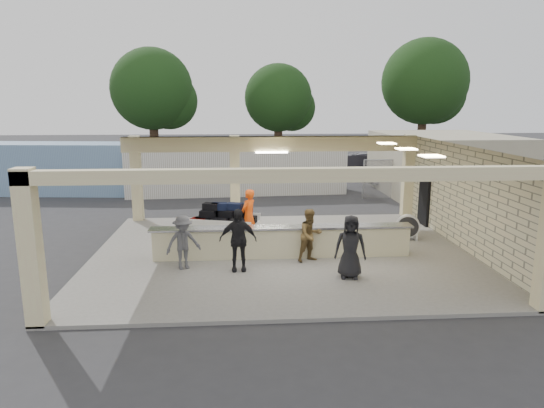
{
  "coord_description": "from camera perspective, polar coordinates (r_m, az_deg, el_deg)",
  "views": [
    {
      "loc": [
        -1.31,
        -15.06,
        4.89
      ],
      "look_at": [
        -0.22,
        1.0,
        1.48
      ],
      "focal_mm": 32.0,
      "sensor_mm": 36.0,
      "label": 1
    }
  ],
  "objects": [
    {
      "name": "adjacent_building",
      "position": [
        27.49,
        19.37,
        4.41
      ],
      "size": [
        6.0,
        8.0,
        3.2
      ],
      "primitive_type": "cube",
      "color": "#B2AA8D",
      "rests_on": "ground"
    },
    {
      "name": "ground",
      "position": [
        15.89,
        1.06,
        -5.97
      ],
      "size": [
        120.0,
        120.0,
        0.0
      ],
      "primitive_type": "plane",
      "color": "#2D2D30",
      "rests_on": "ground"
    },
    {
      "name": "container_blue",
      "position": [
        28.46,
        -22.78,
        3.89
      ],
      "size": [
        10.63,
        3.54,
        2.71
      ],
      "primitive_type": "cube",
      "rotation": [
        0.0,
        0.0,
        -0.1
      ],
      "color": "#7296B7",
      "rests_on": "ground"
    },
    {
      "name": "tree_mid",
      "position": [
        41.38,
        1.18,
        12.06
      ],
      "size": [
        6.0,
        5.6,
        8.0
      ],
      "color": "#382619",
      "rests_on": "ground"
    },
    {
      "name": "container_white",
      "position": [
        26.3,
        -4.13,
        3.98
      ],
      "size": [
        11.71,
        3.07,
        2.51
      ],
      "primitive_type": "cube",
      "rotation": [
        0.0,
        0.0,
        0.07
      ],
      "color": "white",
      "rests_on": "ground"
    },
    {
      "name": "baggage_counter",
      "position": [
        15.24,
        1.23,
        -4.45
      ],
      "size": [
        8.2,
        0.58,
        0.98
      ],
      "color": "beige",
      "rests_on": "pavilion"
    },
    {
      "name": "car_dark",
      "position": [
        32.44,
        11.28,
        4.44
      ],
      "size": [
        4.91,
        3.38,
        1.55
      ],
      "primitive_type": "imported",
      "rotation": [
        0.0,
        0.0,
        1.15
      ],
      "color": "black",
      "rests_on": "ground"
    },
    {
      "name": "passenger_b",
      "position": [
        13.94,
        -4.03,
        -4.22
      ],
      "size": [
        1.07,
        0.4,
        1.83
      ],
      "primitive_type": "imported",
      "rotation": [
        0.0,
        0.0,
        0.01
      ],
      "color": "black",
      "rests_on": "pavilion"
    },
    {
      "name": "drum_fan",
      "position": [
        17.75,
        15.69,
        -2.55
      ],
      "size": [
        0.85,
        0.51,
        0.9
      ],
      "rotation": [
        0.0,
        0.0,
        -0.3
      ],
      "color": "white",
      "rests_on": "pavilion"
    },
    {
      "name": "pavilion",
      "position": [
        16.19,
        1.62,
        -0.68
      ],
      "size": [
        12.01,
        10.0,
        3.55
      ],
      "color": "slate",
      "rests_on": "ground"
    },
    {
      "name": "tree_left",
      "position": [
        39.74,
        -13.43,
        12.65
      ],
      "size": [
        6.6,
        6.3,
        9.0
      ],
      "color": "#382619",
      "rests_on": "ground"
    },
    {
      "name": "car_white_b",
      "position": [
        32.3,
        21.57,
        3.64
      ],
      "size": [
        4.46,
        1.99,
        1.37
      ],
      "primitive_type": "imported",
      "rotation": [
        0.0,
        0.0,
        1.48
      ],
      "color": "silver",
      "rests_on": "ground"
    },
    {
      "name": "car_white_a",
      "position": [
        29.36,
        15.78,
        3.22
      ],
      "size": [
        4.99,
        3.28,
        1.31
      ],
      "primitive_type": "imported",
      "rotation": [
        0.0,
        0.0,
        1.83
      ],
      "color": "silver",
      "rests_on": "ground"
    },
    {
      "name": "luggage_cart",
      "position": [
        17.1,
        -5.73,
        -1.8
      ],
      "size": [
        2.55,
        1.95,
        1.32
      ],
      "rotation": [
        0.0,
        0.0,
        -0.27
      ],
      "color": "white",
      "rests_on": "pavilion"
    },
    {
      "name": "fence",
      "position": [
        27.3,
        23.01,
        2.93
      ],
      "size": [
        12.06,
        0.06,
        2.03
      ],
      "color": "gray",
      "rests_on": "ground"
    },
    {
      "name": "baggage_handler",
      "position": [
        16.77,
        -2.78,
        -1.38
      ],
      "size": [
        0.7,
        0.76,
        1.85
      ],
      "primitive_type": "imported",
      "rotation": [
        0.0,
        0.0,
        4.07
      ],
      "color": "#EF490C",
      "rests_on": "pavilion"
    },
    {
      "name": "passenger_a",
      "position": [
        14.76,
        4.55,
        -3.7
      ],
      "size": [
        0.87,
        0.66,
        1.63
      ],
      "primitive_type": "imported",
      "rotation": [
        0.0,
        0.0,
        0.45
      ],
      "color": "brown",
      "rests_on": "pavilion"
    },
    {
      "name": "passenger_c",
      "position": [
        14.3,
        -10.41,
        -4.45
      ],
      "size": [
        1.09,
        0.76,
        1.6
      ],
      "primitive_type": "imported",
      "rotation": [
        0.0,
        0.0,
        0.43
      ],
      "color": "#4B4B50",
      "rests_on": "pavilion"
    },
    {
      "name": "tree_right",
      "position": [
        43.17,
        17.83,
        13.16
      ],
      "size": [
        7.2,
        7.0,
        10.0
      ],
      "color": "#382619",
      "rests_on": "ground"
    },
    {
      "name": "passenger_d",
      "position": [
        13.53,
        9.2,
        -4.98
      ],
      "size": [
        0.91,
        0.51,
        1.77
      ],
      "primitive_type": "imported",
      "rotation": [
        0.0,
        0.0,
        -0.19
      ],
      "color": "black",
      "rests_on": "pavilion"
    }
  ]
}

